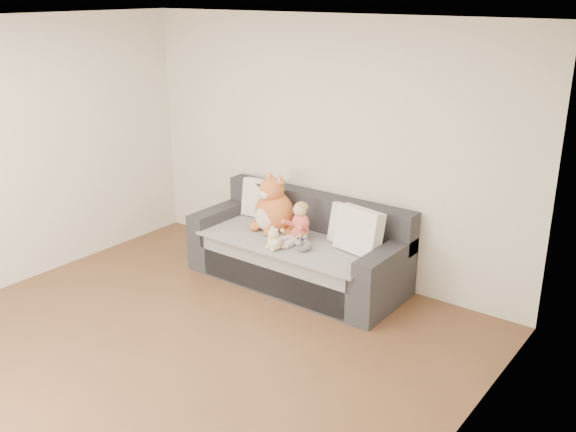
% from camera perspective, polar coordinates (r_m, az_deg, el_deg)
% --- Properties ---
extents(room_shell, '(5.00, 5.00, 5.00)m').
position_cam_1_polar(room_shell, '(4.97, -10.13, 1.47)').
color(room_shell, brown).
rests_on(room_shell, ground).
extents(sofa, '(2.20, 0.94, 0.85)m').
position_cam_1_polar(sofa, '(6.47, 1.01, -3.22)').
color(sofa, '#242429').
rests_on(sofa, ground).
extents(cushion_left, '(0.46, 0.25, 0.42)m').
position_cam_1_polar(cushion_left, '(6.92, -2.28, 1.56)').
color(cushion_left, white).
rests_on(cushion_left, sofa).
extents(cushion_right_back, '(0.46, 0.30, 0.40)m').
position_cam_1_polar(cushion_right_back, '(6.17, 5.44, -0.93)').
color(cushion_right_back, white).
rests_on(cushion_right_back, sofa).
extents(cushion_right_front, '(0.50, 0.28, 0.44)m').
position_cam_1_polar(cushion_right_front, '(6.01, 6.33, -1.30)').
color(cushion_right_front, white).
rests_on(cushion_right_front, sofa).
extents(toddler, '(0.28, 0.41, 0.40)m').
position_cam_1_polar(toddler, '(6.26, 0.91, -0.77)').
color(toddler, '#D65B4B').
rests_on(toddler, sofa).
extents(plush_cat, '(0.50, 0.43, 0.64)m').
position_cam_1_polar(plush_cat, '(6.51, -1.31, 0.66)').
color(plush_cat, '#BF542A').
rests_on(plush_cat, sofa).
extents(teddy_bear, '(0.17, 0.15, 0.23)m').
position_cam_1_polar(teddy_bear, '(6.07, -1.27, -2.19)').
color(teddy_bear, beige).
rests_on(teddy_bear, sofa).
extents(plush_cow, '(0.12, 0.19, 0.15)m').
position_cam_1_polar(plush_cow, '(6.05, 1.40, -2.60)').
color(plush_cow, white).
rests_on(plush_cow, sofa).
extents(sippy_cup, '(0.11, 0.09, 0.12)m').
position_cam_1_polar(sippy_cup, '(6.17, 1.53, -2.11)').
color(sippy_cup, '#6C389A').
rests_on(sippy_cup, sofa).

